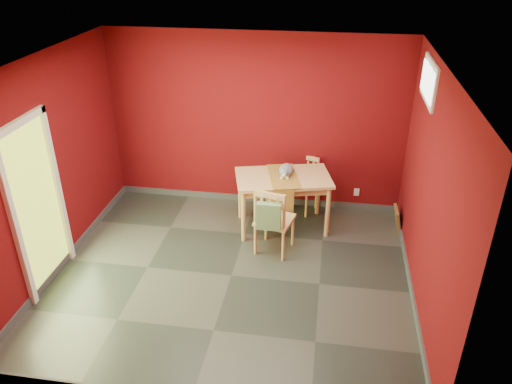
# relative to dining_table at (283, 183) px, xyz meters

# --- Properties ---
(ground) EXTENTS (4.50, 4.50, 0.00)m
(ground) POSITION_rel_dining_table_xyz_m (-0.51, -1.29, -0.73)
(ground) COLOR #2D342D
(ground) RESTS_ON ground
(room_shell) EXTENTS (4.50, 4.50, 4.50)m
(room_shell) POSITION_rel_dining_table_xyz_m (-0.51, -1.29, -0.68)
(room_shell) COLOR #5D090D
(room_shell) RESTS_ON ground
(doorway) EXTENTS (0.06, 1.01, 2.13)m
(doorway) POSITION_rel_dining_table_xyz_m (-2.74, -1.69, 0.40)
(doorway) COLOR #B7D838
(doorway) RESTS_ON ground
(window) EXTENTS (0.05, 0.90, 0.50)m
(window) POSITION_rel_dining_table_xyz_m (1.71, -0.29, 1.62)
(window) COLOR white
(window) RESTS_ON room_shell
(outlet_plate) EXTENTS (0.08, 0.02, 0.12)m
(outlet_plate) POSITION_rel_dining_table_xyz_m (1.09, 0.70, -0.43)
(outlet_plate) COLOR silver
(outlet_plate) RESTS_ON room_shell
(dining_table) EXTENTS (1.48, 1.08, 0.83)m
(dining_table) POSITION_rel_dining_table_xyz_m (0.00, 0.00, 0.00)
(dining_table) COLOR tan
(dining_table) RESTS_ON ground
(table_runner) EXTENTS (0.58, 0.89, 0.41)m
(table_runner) POSITION_rel_dining_table_xyz_m (0.00, -0.13, 0.04)
(table_runner) COLOR olive
(table_runner) RESTS_ON dining_table
(chair_far_left) EXTENTS (0.54, 0.54, 0.92)m
(chair_far_left) POSITION_rel_dining_table_xyz_m (-0.24, 0.66, -0.26)
(chair_far_left) COLOR tan
(chair_far_left) RESTS_ON ground
(chair_far_right) EXTENTS (0.53, 0.53, 0.86)m
(chair_far_right) POSITION_rel_dining_table_xyz_m (0.26, 0.59, -0.29)
(chair_far_right) COLOR tan
(chair_far_right) RESTS_ON ground
(chair_near) EXTENTS (0.56, 0.56, 0.99)m
(chair_near) POSITION_rel_dining_table_xyz_m (-0.05, -0.66, -0.22)
(chair_near) COLOR tan
(chair_near) RESTS_ON ground
(tote_bag) EXTENTS (0.31, 0.19, 0.44)m
(tote_bag) POSITION_rel_dining_table_xyz_m (-0.09, -0.89, -0.04)
(tote_bag) COLOR #698F5C
(tote_bag) RESTS_ON chair_near
(cat) EXTENTS (0.32, 0.45, 0.20)m
(cat) POSITION_rel_dining_table_xyz_m (0.03, 0.07, 0.21)
(cat) COLOR slate
(cat) RESTS_ON table_runner
(picture_frame) EXTENTS (0.12, 0.35, 0.35)m
(picture_frame) POSITION_rel_dining_table_xyz_m (1.68, 0.18, -0.55)
(picture_frame) COLOR brown
(picture_frame) RESTS_ON ground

